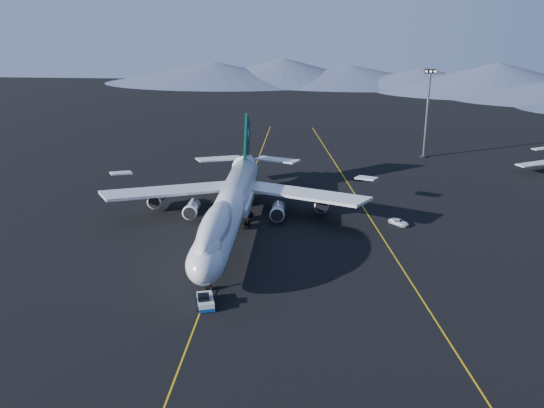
# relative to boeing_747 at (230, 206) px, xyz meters

# --- Properties ---
(ground) EXTENTS (500.00, 500.00, 0.00)m
(ground) POSITION_rel_boeing_747_xyz_m (-0.00, -0.03, -5.81)
(ground) COLOR black
(ground) RESTS_ON ground
(taxiway_line_main) EXTENTS (0.25, 220.00, 0.01)m
(taxiway_line_main) POSITION_rel_boeing_747_xyz_m (-0.00, -0.03, -5.80)
(taxiway_line_main) COLOR #D5A00C
(taxiway_line_main) RESTS_ON ground
(taxiway_line_side) EXTENTS (28.08, 198.09, 0.01)m
(taxiway_line_side) POSITION_rel_boeing_747_xyz_m (30.00, 9.97, -5.80)
(taxiway_line_side) COLOR #D5A00C
(taxiway_line_side) RESTS_ON ground
(boeing_747) EXTENTS (59.62, 72.43, 19.37)m
(boeing_747) POSITION_rel_boeing_747_xyz_m (0.00, 0.00, 0.00)
(boeing_747) COLOR silver
(boeing_747) RESTS_ON ground
(pushback_tug) EXTENTS (3.91, 5.56, 2.21)m
(pushback_tug) POSITION_rel_boeing_747_xyz_m (0.50, -32.07, -5.12)
(pushback_tug) COLOR silver
(pushback_tug) RESTS_ON ground
(service_van) EXTENTS (4.67, 4.82, 1.28)m
(service_van) POSITION_rel_boeing_747_xyz_m (35.73, 6.88, -5.17)
(service_van) COLOR white
(service_van) RESTS_ON ground
(floodlight_mast) EXTENTS (3.29, 2.47, 26.61)m
(floodlight_mast) POSITION_rel_boeing_747_xyz_m (50.70, 67.43, 7.67)
(floodlight_mast) COLOR black
(floodlight_mast) RESTS_ON ground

